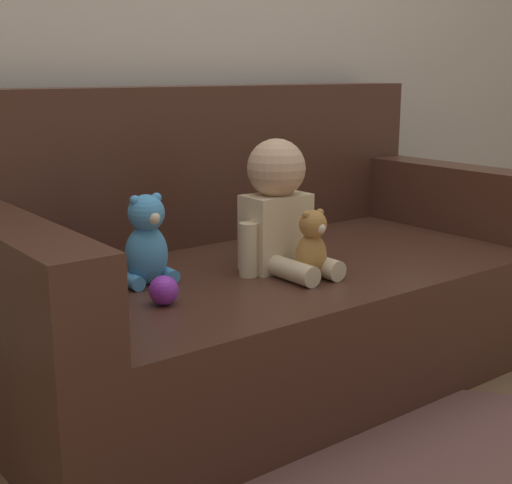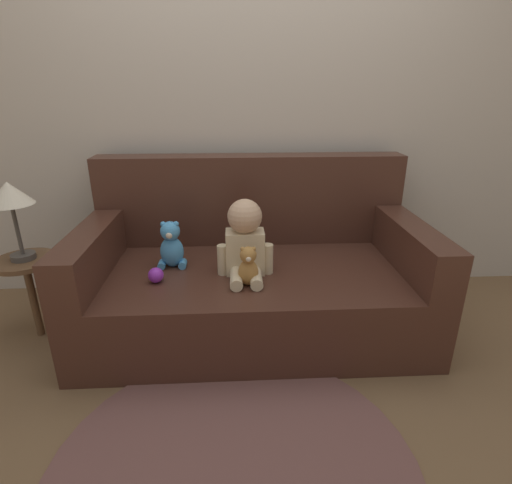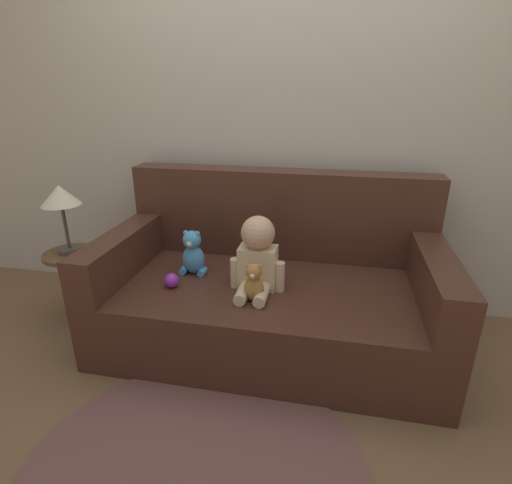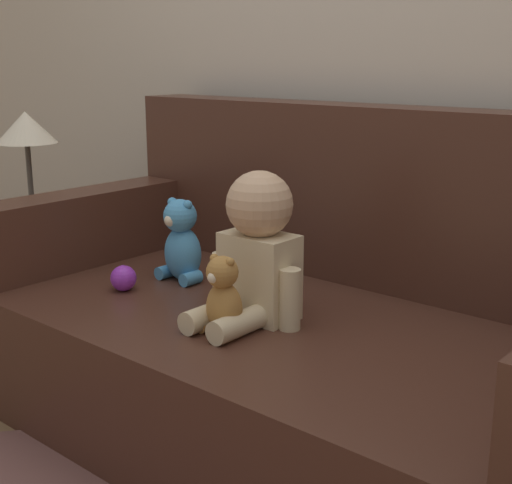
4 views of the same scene
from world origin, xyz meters
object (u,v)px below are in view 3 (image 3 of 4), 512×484
teddy_bear_brown (254,284)px  plush_toy_side (193,254)px  toy_ball (172,280)px  person_baby (257,256)px  couch (271,287)px  side_table (65,222)px

teddy_bear_brown → plush_toy_side: plush_toy_side is taller
toy_ball → person_baby: bearing=10.2°
couch → toy_ball: (-0.50, -0.24, 0.12)m
teddy_bear_brown → plush_toy_side: bearing=149.0°
couch → toy_ball: bearing=-153.9°
plush_toy_side → side_table: 0.78m
person_baby → plush_toy_side: 0.41m
teddy_bear_brown → person_baby: bearing=94.4°
side_table → teddy_bear_brown: bearing=-9.9°
toy_ball → side_table: side_table is taller
couch → plush_toy_side: size_ratio=7.08×
couch → teddy_bear_brown: 0.35m
couch → teddy_bear_brown: (-0.04, -0.30, 0.17)m
plush_toy_side → side_table: (-0.76, -0.04, 0.15)m
couch → person_baby: size_ratio=4.64×
teddy_bear_brown → plush_toy_side: 0.47m
side_table → plush_toy_side: bearing=2.9°
couch → toy_ball: 0.57m
person_baby → toy_ball: 0.48m
person_baby → toy_ball: (-0.45, -0.08, -0.14)m
couch → plush_toy_side: couch is taller
person_baby → teddy_bear_brown: (0.01, -0.14, -0.09)m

